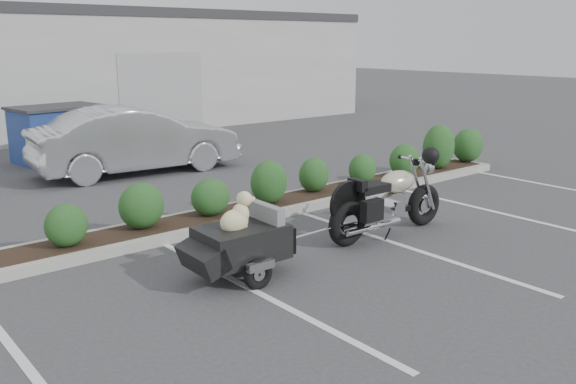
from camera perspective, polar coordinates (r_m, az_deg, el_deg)
ground at (r=8.77m, az=2.78°, el=-5.76°), size 90.00×90.00×0.00m
planter_kerb at (r=10.97m, az=-1.06°, el=-1.28°), size 12.00×1.00×0.15m
motorcycle at (r=9.54m, az=9.42°, el=-0.84°), size 2.41×0.81×1.38m
pet_trailer at (r=7.78m, az=-4.47°, el=-4.64°), size 1.92×1.07×1.15m
sedan at (r=14.37m, az=-14.01°, el=4.76°), size 4.76×2.05×1.52m
dumpster at (r=16.42m, az=-20.67°, el=5.18°), size 2.28×1.71×1.39m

